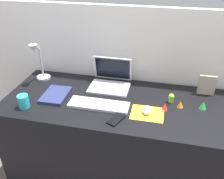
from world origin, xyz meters
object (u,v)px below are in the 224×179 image
laptop (111,79)px  desk_lamp (39,63)px  picture_frame (207,85)px  cell_phone (116,119)px  coffee_mug (23,101)px  mouse (147,110)px  toy_figurine_lime (171,98)px  toy_figurine_green (203,105)px  notebook_pad (56,95)px  keyboard (99,105)px  toy_figurine_orange (180,104)px  toy_figurine_red (165,107)px

laptop → desk_lamp: bearing=-175.5°
picture_frame → cell_phone: bearing=-142.1°
picture_frame → coffee_mug: (-1.21, -0.44, -0.03)m
mouse → picture_frame: picture_frame is taller
toy_figurine_lime → coffee_mug: bearing=-163.7°
coffee_mug → toy_figurine_lime: size_ratio=1.38×
cell_phone → toy_figurine_green: size_ratio=2.45×
notebook_pad → desk_lamp: bearing=135.0°
keyboard → toy_figurine_orange: bearing=11.7°
keyboard → toy_figurine_orange: toy_figurine_orange is taller
desk_lamp → laptop: bearing=4.5°
cell_phone → toy_figurine_lime: size_ratio=1.95×
keyboard → laptop: bearing=87.4°
notebook_pad → picture_frame: 1.10m
cell_phone → picture_frame: picture_frame is taller
laptop → picture_frame: (0.71, 0.02, 0.02)m
picture_frame → notebook_pad: bearing=-165.9°
mouse → toy_figurine_green: toy_figurine_green is taller
keyboard → notebook_pad: size_ratio=1.71×
toy_figurine_green → mouse: bearing=-160.2°
picture_frame → toy_figurine_lime: 0.30m
coffee_mug → desk_lamp: bearing=99.7°
cell_phone → coffee_mug: 0.63m
picture_frame → keyboard: bearing=-155.9°
keyboard → toy_figurine_lime: 0.50m
toy_figurine_orange → toy_figurine_lime: toy_figurine_lime is taller
toy_figurine_orange → toy_figurine_lime: 0.08m
laptop → toy_figurine_red: size_ratio=6.40×
picture_frame → toy_figurine_green: 0.21m
keyboard → toy_figurine_red: size_ratio=8.74×
laptop → coffee_mug: bearing=-139.7°
cell_phone → toy_figurine_lime: (0.33, 0.29, 0.03)m
mouse → cell_phone: 0.22m
keyboard → desk_lamp: size_ratio=1.25×
mouse → coffee_mug: (-0.81, -0.12, 0.02)m
desk_lamp → notebook_pad: size_ratio=1.36×
notebook_pad → mouse: bearing=-6.5°
desk_lamp → toy_figurine_lime: size_ratio=4.99×
cell_phone → desk_lamp: 0.81m
mouse → toy_figurine_green: bearing=19.8°
desk_lamp → cell_phone: bearing=-28.8°
toy_figurine_lime → desk_lamp: bearing=174.6°
laptop → picture_frame: bearing=1.6°
keyboard → mouse: mouse is taller
keyboard → notebook_pad: bearing=170.7°
mouse → notebook_pad: 0.67m
toy_figurine_orange → cell_phone: bearing=-148.8°
keyboard → mouse: bearing=-0.8°
desk_lamp → picture_frame: bearing=2.9°
cell_phone → toy_figurine_green: bearing=47.7°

